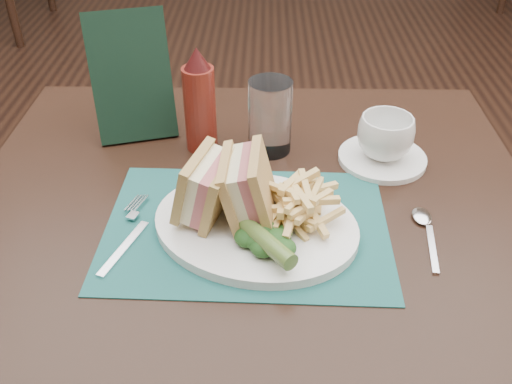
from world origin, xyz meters
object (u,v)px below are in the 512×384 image
saucer (382,158)px  plate (256,225)px  drinking_glass (270,117)px  ketchup_bottle (199,100)px  sandwich_half_b (233,186)px  sandwich_half_a (193,184)px  placemat (247,228)px  check_presenter (131,77)px  coffee_cup (385,137)px  table_main (253,345)px

saucer → plate: bearing=-138.5°
plate → drinking_glass: size_ratio=2.31×
saucer → ketchup_bottle: bearing=172.8°
plate → sandwich_half_b: (-0.03, 0.01, 0.06)m
sandwich_half_b → ketchup_bottle: bearing=110.2°
sandwich_half_a → saucer: size_ratio=0.68×
placemat → ketchup_bottle: bearing=111.0°
placemat → sandwich_half_b: (-0.02, 0.01, 0.07)m
placemat → drinking_glass: 0.23m
ketchup_bottle → check_presenter: 0.14m
coffee_cup → drinking_glass: size_ratio=0.73×
plate → drinking_glass: drinking_glass is taller
ketchup_bottle → sandwich_half_b: bearing=-72.7°
sandwich_half_a → plate: bearing=4.5°
placemat → check_presenter: bearing=127.1°
table_main → plate: size_ratio=3.00×
sandwich_half_b → saucer: 0.31m
sandwich_half_b → ketchup_bottle: size_ratio=0.57×
sandwich_half_a → sandwich_half_b: 0.06m
sandwich_half_b → drinking_glass: (0.05, 0.21, -0.01)m
check_presenter → placemat: bearing=-68.8°
placemat → ketchup_bottle: ketchup_bottle is taller
ketchup_bottle → check_presenter: check_presenter is taller
coffee_cup → drinking_glass: (-0.19, 0.03, 0.02)m
sandwich_half_b → ketchup_bottle: ketchup_bottle is taller
plate → saucer: plate is taller
check_presenter → table_main: bearing=-57.3°
sandwich_half_b → coffee_cup: size_ratio=1.13×
placemat → drinking_glass: drinking_glass is taller
sandwich_half_a → table_main: bearing=58.4°
saucer → table_main: bearing=-156.3°
placemat → sandwich_half_a: sandwich_half_a is taller
sandwich_half_b → coffee_cup: sandwich_half_b is taller
table_main → drinking_glass: 0.46m
saucer → drinking_glass: 0.21m
sandwich_half_b → coffee_cup: 0.30m
coffee_cup → check_presenter: bearing=168.1°
ketchup_bottle → check_presenter: (-0.12, 0.05, 0.02)m
table_main → ketchup_bottle: (-0.09, 0.14, 0.47)m
saucer → coffee_cup: coffee_cup is taller
drinking_glass → coffee_cup: bearing=-9.9°
sandwich_half_a → ketchup_bottle: 0.21m
sandwich_half_a → placemat: bearing=5.7°
saucer → drinking_glass: size_ratio=1.15×
table_main → plate: 0.40m
placemat → coffee_cup: coffee_cup is taller
coffee_cup → drinking_glass: 0.20m
placemat → table_main: bearing=86.5°
sandwich_half_b → drinking_glass: drinking_glass is taller
sandwich_half_a → check_presenter: size_ratio=0.45×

